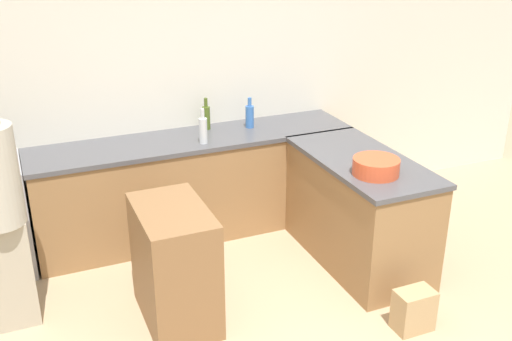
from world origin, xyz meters
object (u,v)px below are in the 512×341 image
olive_oil_bottle (206,117)px  paper_bag (414,310)px  mixing_bowl (376,167)px  island_table (175,265)px  vinegar_bottle_clear (203,130)px  water_bottle_blue (250,116)px

olive_oil_bottle → paper_bag: size_ratio=0.95×
mixing_bowl → island_table: bearing=175.8°
mixing_bowl → vinegar_bottle_clear: size_ratio=1.15×
vinegar_bottle_clear → paper_bag: 2.23m
mixing_bowl → water_bottle_blue: size_ratio=1.25×
island_table → water_bottle_blue: (1.10, 1.28, 0.59)m
water_bottle_blue → vinegar_bottle_clear: 0.58m
island_table → vinegar_bottle_clear: 1.33m
olive_oil_bottle → paper_bag: (0.78, -2.16, -0.88)m
water_bottle_blue → olive_oil_bottle: bearing=164.5°
paper_bag → water_bottle_blue: bearing=100.8°
water_bottle_blue → olive_oil_bottle: (-0.38, 0.11, 0.00)m
olive_oil_bottle → vinegar_bottle_clear: size_ratio=0.96×
mixing_bowl → water_bottle_blue: (-0.45, 1.39, 0.05)m
island_table → olive_oil_bottle: size_ratio=3.00×
olive_oil_bottle → mixing_bowl: bearing=-61.0°
paper_bag → vinegar_bottle_clear: bearing=116.8°
water_bottle_blue → olive_oil_bottle: 0.40m
vinegar_bottle_clear → island_table: bearing=-119.0°
olive_oil_bottle → vinegar_bottle_clear: (-0.14, -0.34, 0.00)m
island_table → paper_bag: (1.50, -0.78, -0.28)m
water_bottle_blue → paper_bag: size_ratio=0.91×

